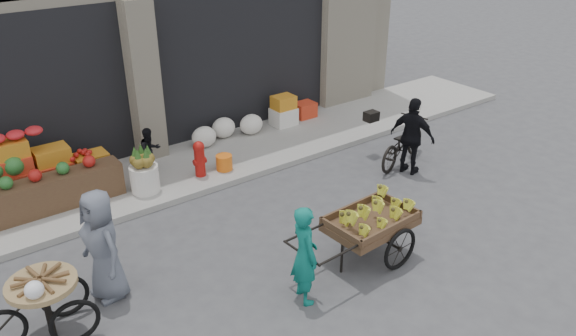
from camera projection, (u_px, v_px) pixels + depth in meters
ground at (299, 279)px, 8.11m from camera, size 80.00×80.00×0.00m
sidewalk at (172, 173)px, 11.03m from camera, size 18.00×2.20×0.12m
fruit_display at (29, 174)px, 9.63m from camera, size 3.10×1.12×1.24m
pineapple_bin at (145, 179)px, 10.13m from camera, size 0.52×0.52×0.50m
fire_hydrant at (199, 157)px, 10.63m from camera, size 0.22×0.22×0.71m
orange_bucket at (224, 162)px, 10.96m from camera, size 0.32×0.32×0.30m
right_bay_goods at (264, 118)px, 12.71m from camera, size 3.35×0.60×0.70m
seated_person at (150, 151)px, 10.68m from camera, size 0.51×0.43×0.93m
banana_cart at (369, 220)px, 8.26m from camera, size 2.28×1.03×0.94m
vendor_woman at (305, 255)px, 7.41m from camera, size 0.45×0.59×1.45m
tricycle_cart at (44, 300)px, 6.84m from camera, size 1.44×0.91×0.95m
vendor_grey at (103, 245)px, 7.46m from camera, size 0.63×0.86×1.61m
bicycle at (403, 143)px, 11.38m from camera, size 1.81×1.07×0.90m
cyclist at (412, 137)px, 10.84m from camera, size 0.62×0.98×1.55m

